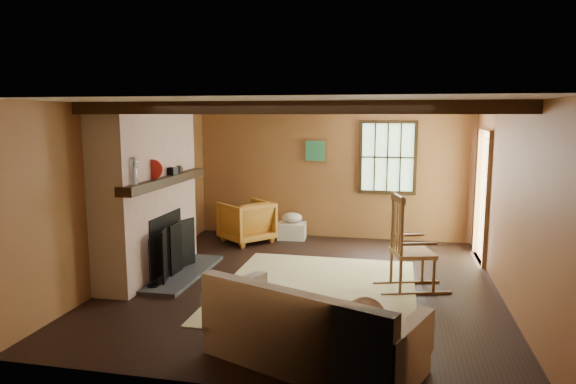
% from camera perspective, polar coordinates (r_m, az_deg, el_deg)
% --- Properties ---
extents(ground, '(5.50, 5.50, 0.00)m').
position_cam_1_polar(ground, '(7.04, 1.89, -10.11)').
color(ground, black).
rests_on(ground, ground).
extents(room_envelope, '(5.02, 5.52, 2.44)m').
position_cam_1_polar(room_envelope, '(6.91, 4.13, 3.41)').
color(room_envelope, brown).
rests_on(room_envelope, ground).
extents(fireplace, '(1.02, 2.30, 2.40)m').
position_cam_1_polar(fireplace, '(7.47, -15.12, -0.58)').
color(fireplace, '#9F433D').
rests_on(fireplace, ground).
extents(rug, '(2.50, 3.00, 0.01)m').
position_cam_1_polar(rug, '(6.82, 3.27, -10.72)').
color(rug, beige).
rests_on(rug, ground).
extents(rocking_chair, '(1.01, 0.71, 1.26)m').
position_cam_1_polar(rocking_chair, '(6.84, 13.32, -6.24)').
color(rocking_chair, tan).
rests_on(rocking_chair, ground).
extents(sofa, '(2.13, 1.55, 0.79)m').
position_cam_1_polar(sofa, '(4.81, 2.51, -15.63)').
color(sofa, beige).
rests_on(sofa, ground).
extents(firewood_pile, '(0.64, 0.12, 0.23)m').
position_cam_1_polar(firewood_pile, '(9.85, -5.98, -4.00)').
color(firewood_pile, brown).
rests_on(firewood_pile, ground).
extents(laundry_basket, '(0.53, 0.42, 0.30)m').
position_cam_1_polar(laundry_basket, '(9.41, 0.44, -4.33)').
color(laundry_basket, white).
rests_on(laundry_basket, ground).
extents(basket_pillow, '(0.40, 0.33, 0.19)m').
position_cam_1_polar(basket_pillow, '(9.36, 0.45, -2.87)').
color(basket_pillow, beige).
rests_on(basket_pillow, laundry_basket).
extents(armchair, '(1.14, 1.13, 0.74)m').
position_cam_1_polar(armchair, '(9.17, -4.64, -3.29)').
color(armchair, '#BF6026').
rests_on(armchair, ground).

